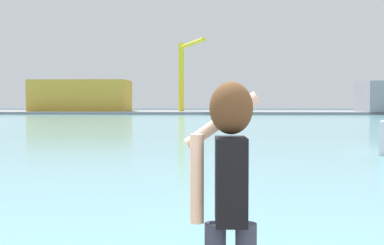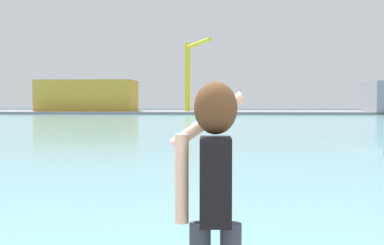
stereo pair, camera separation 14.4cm
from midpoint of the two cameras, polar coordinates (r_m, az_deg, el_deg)
ground_plane at (r=52.53m, az=3.80°, el=-0.02°), size 220.00×220.00×0.00m
harbor_water at (r=54.52m, az=3.78°, el=0.08°), size 140.00×100.00×0.02m
far_shore_dock at (r=94.50m, az=3.62°, el=1.17°), size 140.00×20.00×0.45m
person_photographer at (r=3.29m, az=3.75°, el=-7.15°), size 0.53×0.55×1.74m
warehouse_left at (r=95.72m, az=-11.68°, el=2.99°), size 17.58×8.96×5.70m
port_crane at (r=89.99m, az=-0.10°, el=6.35°), size 5.20×12.38×12.41m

